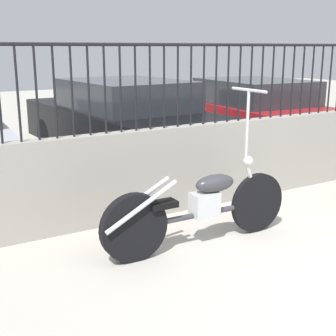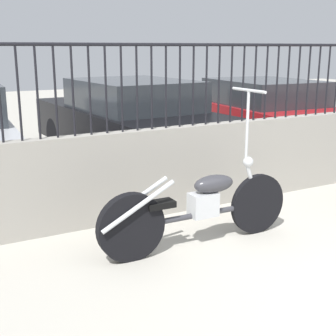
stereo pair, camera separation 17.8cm
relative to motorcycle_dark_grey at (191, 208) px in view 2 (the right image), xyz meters
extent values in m
cube|color=#9E998E|center=(0.91, 1.02, 0.11)|extent=(9.45, 0.18, 1.04)
cylinder|color=black|center=(-1.37, 1.02, 1.11)|extent=(0.02, 0.02, 0.96)
cylinder|color=black|center=(-1.18, 1.02, 1.11)|extent=(0.02, 0.02, 0.96)
cylinder|color=black|center=(-1.00, 1.02, 1.11)|extent=(0.02, 0.02, 0.96)
cylinder|color=black|center=(-0.82, 1.02, 1.11)|extent=(0.02, 0.02, 0.96)
cylinder|color=black|center=(-0.64, 1.02, 1.11)|extent=(0.02, 0.02, 0.96)
cylinder|color=black|center=(-0.46, 1.02, 1.11)|extent=(0.02, 0.02, 0.96)
cylinder|color=black|center=(-0.28, 1.02, 1.11)|extent=(0.02, 0.02, 0.96)
cylinder|color=black|center=(-0.09, 1.02, 1.11)|extent=(0.02, 0.02, 0.96)
cylinder|color=black|center=(0.09, 1.02, 1.11)|extent=(0.02, 0.02, 0.96)
cylinder|color=black|center=(0.27, 1.02, 1.11)|extent=(0.02, 0.02, 0.96)
cylinder|color=black|center=(0.45, 1.02, 1.11)|extent=(0.02, 0.02, 0.96)
cylinder|color=black|center=(0.63, 1.02, 1.11)|extent=(0.02, 0.02, 0.96)
cylinder|color=black|center=(0.81, 1.02, 1.11)|extent=(0.02, 0.02, 0.96)
cylinder|color=black|center=(1.00, 1.02, 1.11)|extent=(0.02, 0.02, 0.96)
cylinder|color=black|center=(1.18, 1.02, 1.11)|extent=(0.02, 0.02, 0.96)
cylinder|color=black|center=(1.36, 1.02, 1.11)|extent=(0.02, 0.02, 0.96)
cylinder|color=black|center=(1.54, 1.02, 1.11)|extent=(0.02, 0.02, 0.96)
cylinder|color=black|center=(1.72, 1.02, 1.11)|extent=(0.02, 0.02, 0.96)
cylinder|color=black|center=(1.91, 1.02, 1.11)|extent=(0.02, 0.02, 0.96)
cylinder|color=black|center=(2.09, 1.02, 1.11)|extent=(0.02, 0.02, 0.96)
cylinder|color=black|center=(2.27, 1.02, 1.11)|extent=(0.02, 0.02, 0.96)
cylinder|color=black|center=(2.45, 1.02, 1.11)|extent=(0.02, 0.02, 0.96)
cylinder|color=black|center=(2.63, 1.02, 1.11)|extent=(0.02, 0.02, 0.96)
cylinder|color=black|center=(2.81, 1.02, 1.11)|extent=(0.02, 0.02, 0.96)
cylinder|color=black|center=(0.91, 1.02, 1.57)|extent=(9.45, 0.04, 0.04)
cylinder|color=black|center=(0.83, -0.01, -0.08)|extent=(0.65, 0.07, 0.65)
cylinder|color=black|center=(-0.64, 0.01, -0.08)|extent=(0.66, 0.11, 0.66)
cylinder|color=#38383D|center=(0.10, 0.00, -0.08)|extent=(1.35, 0.07, 0.06)
cube|color=silver|center=(0.15, 0.00, 0.02)|extent=(0.28, 0.18, 0.24)
ellipsoid|color=#38383D|center=(0.27, 0.00, 0.22)|extent=(0.45, 0.21, 0.18)
cube|color=black|center=(-0.34, 0.00, 0.10)|extent=(0.28, 0.16, 0.06)
cylinder|color=silver|center=(0.74, -0.01, 0.17)|extent=(0.22, 0.05, 0.51)
sphere|color=silver|center=(0.68, -0.01, 0.40)|extent=(0.11, 0.11, 0.11)
cylinder|color=silver|center=(0.65, -0.01, 0.77)|extent=(0.03, 0.03, 0.71)
cylinder|color=silver|center=(0.65, -0.01, 1.13)|extent=(0.04, 0.52, 0.03)
cylinder|color=silver|center=(-0.59, -0.06, 0.14)|extent=(0.73, 0.05, 0.42)
cylinder|color=silver|center=(-0.59, 0.08, 0.14)|extent=(0.73, 0.05, 0.42)
cylinder|color=black|center=(-1.19, 2.60, -0.09)|extent=(0.15, 0.65, 0.64)
cylinder|color=black|center=(-0.01, 5.09, -0.09)|extent=(0.15, 0.65, 0.64)
cylinder|color=black|center=(1.71, 5.19, -0.09)|extent=(0.15, 0.65, 0.64)
cylinder|color=black|center=(0.17, 2.26, -0.09)|extent=(0.15, 0.65, 0.64)
cylinder|color=black|center=(1.89, 2.37, -0.09)|extent=(0.15, 0.65, 0.64)
cube|color=black|center=(0.94, 3.73, 0.18)|extent=(2.12, 4.67, 0.70)
cube|color=#2D3338|center=(0.96, 3.50, 0.77)|extent=(1.78, 2.29, 0.49)
cylinder|color=black|center=(3.08, 5.26, -0.09)|extent=(0.15, 0.65, 0.64)
cylinder|color=black|center=(4.81, 5.16, -0.09)|extent=(0.15, 0.65, 0.64)
cylinder|color=black|center=(2.91, 2.50, -0.09)|extent=(0.15, 0.65, 0.64)
cube|color=#AD191E|center=(3.86, 3.83, 0.14)|extent=(2.13, 4.58, 0.62)
cube|color=#2D3338|center=(3.85, 3.60, 0.68)|extent=(1.80, 2.25, 0.47)
camera|label=1|loc=(-2.41, -3.65, 1.54)|focal=50.00mm
camera|label=2|loc=(-2.25, -3.74, 1.54)|focal=50.00mm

